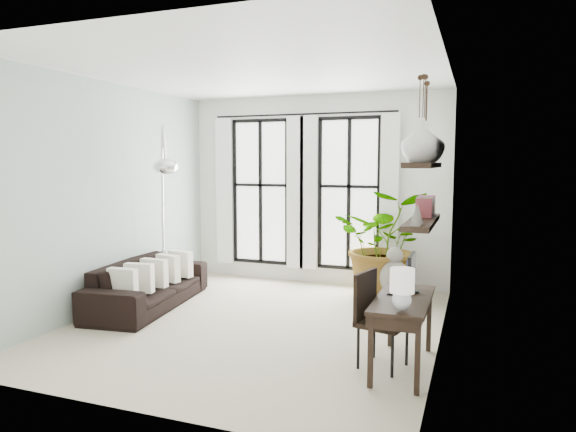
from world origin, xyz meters
The scene contains 16 objects.
floor centered at (0.00, 0.00, 0.00)m, with size 5.00×5.00×0.00m, color #C2B79A.
ceiling centered at (0.00, 0.00, 3.20)m, with size 5.00×5.00×0.00m, color white.
wall_left centered at (-2.25, 0.00, 1.60)m, with size 5.00×5.00×0.00m, color #9DB0A5.
wall_right centered at (2.25, 0.00, 1.60)m, with size 5.00×5.00×0.00m, color white.
wall_back centered at (0.00, 2.50, 1.60)m, with size 4.50×4.50×0.00m, color white.
windows centered at (-0.20, 2.43, 1.56)m, with size 3.26×0.13×2.65m.
wall_shelves centered at (2.11, -0.76, 1.73)m, with size 0.25×1.30×0.60m.
sofa centered at (-1.80, 0.22, 0.33)m, with size 2.28×0.89×0.67m, color black.
throw_pillows centered at (-1.70, 0.22, 0.50)m, with size 0.40×1.52×0.40m.
plant centered at (1.31, 1.95, 0.83)m, with size 1.50×1.30×1.66m, color #2D7228.
desk centered at (1.95, -0.86, 0.69)m, with size 0.52×1.24×1.13m.
desk_chair centered at (1.67, -0.81, 0.55)m, with size 0.56×0.56×0.97m.
arc_lamp centered at (-1.69, 0.50, 1.94)m, with size 0.77×0.86×2.61m.
buddha centered at (1.51, 1.54, 0.36)m, with size 0.47×0.47×0.85m.
vase_a centered at (2.11, -1.05, 2.27)m, with size 0.37×0.37×0.38m, color white.
vase_b centered at (2.11, -0.65, 2.27)m, with size 0.37×0.37×0.38m, color white.
Camera 1 is at (2.60, -5.89, 2.08)m, focal length 32.00 mm.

